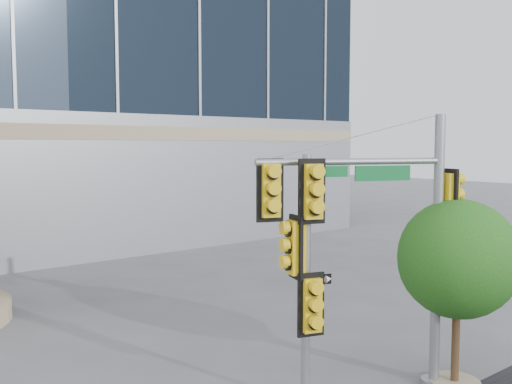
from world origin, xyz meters
TOP-DOWN VIEW (x-y plane):
  - ground at (0.00, 0.00)m, footprint 120.00×120.00m
  - main_signal_pole at (0.36, -1.16)m, footprint 3.91×1.77m
  - secondary_signal_pole at (-1.42, -0.63)m, footprint 0.78×0.73m
  - street_tree at (1.54, -1.78)m, footprint 2.36×2.30m

SIDE VIEW (x-z plane):
  - ground at x=0.00m, z-range 0.00..0.00m
  - street_tree at x=1.54m, z-range 0.58..4.25m
  - secondary_signal_pole at x=-1.42m, z-range 0.40..4.93m
  - main_signal_pole at x=0.36m, z-range 0.63..5.91m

